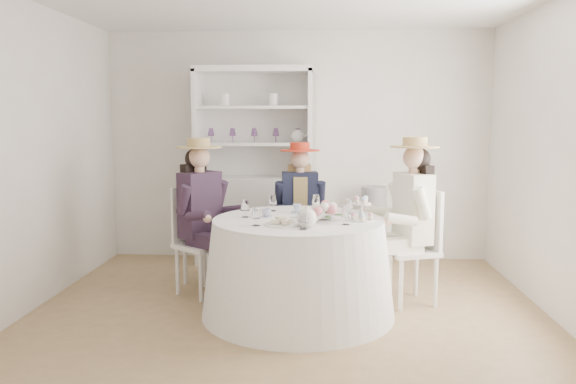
{
  "coord_description": "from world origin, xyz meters",
  "views": [
    {
      "loc": [
        0.29,
        -4.7,
        1.68
      ],
      "look_at": [
        0.0,
        0.1,
        1.05
      ],
      "focal_mm": 35.0,
      "sensor_mm": 36.0,
      "label": 1
    }
  ],
  "objects": [
    {
      "name": "ground",
      "position": [
        0.0,
        0.0,
        0.0
      ],
      "size": [
        4.5,
        4.5,
        0.0
      ],
      "primitive_type": "plane",
      "color": "olive",
      "rests_on": "ground"
    },
    {
      "name": "wall_back",
      "position": [
        0.0,
        2.0,
        1.35
      ],
      "size": [
        4.5,
        0.0,
        4.5
      ],
      "primitive_type": "plane",
      "rotation": [
        1.57,
        0.0,
        0.0
      ],
      "color": "silver",
      "rests_on": "ground"
    },
    {
      "name": "wall_front",
      "position": [
        0.0,
        -2.0,
        1.35
      ],
      "size": [
        4.5,
        0.0,
        4.5
      ],
      "primitive_type": "plane",
      "rotation": [
        -1.57,
        0.0,
        0.0
      ],
      "color": "silver",
      "rests_on": "ground"
    },
    {
      "name": "wall_left",
      "position": [
        -2.25,
        0.0,
        1.35
      ],
      "size": [
        0.0,
        4.5,
        4.5
      ],
      "primitive_type": "plane",
      "rotation": [
        1.57,
        0.0,
        1.57
      ],
      "color": "silver",
      "rests_on": "ground"
    },
    {
      "name": "wall_right",
      "position": [
        2.25,
        0.0,
        1.35
      ],
      "size": [
        0.0,
        4.5,
        4.5
      ],
      "primitive_type": "plane",
      "rotation": [
        1.57,
        0.0,
        -1.57
      ],
      "color": "silver",
      "rests_on": "ground"
    },
    {
      "name": "tea_table",
      "position": [
        0.09,
        -0.01,
        0.42
      ],
      "size": [
        1.65,
        1.65,
        0.84
      ],
      "rotation": [
        0.0,
        0.0,
        0.17
      ],
      "color": "white",
      "rests_on": "ground"
    },
    {
      "name": "hutch",
      "position": [
        -0.49,
        1.77,
        0.8
      ],
      "size": [
        1.52,
        0.98,
        2.26
      ],
      "rotation": [
        0.0,
        0.0,
        0.39
      ],
      "color": "silver",
      "rests_on": "ground"
    },
    {
      "name": "side_table",
      "position": [
        0.89,
        1.67,
        0.31
      ],
      "size": [
        0.5,
        0.5,
        0.62
      ],
      "primitive_type": "cube",
      "rotation": [
        0.0,
        0.0,
        -0.3
      ],
      "color": "silver",
      "rests_on": "ground"
    },
    {
      "name": "hatbox",
      "position": [
        0.89,
        1.67,
        0.77
      ],
      "size": [
        0.34,
        0.34,
        0.29
      ],
      "primitive_type": "cylinder",
      "rotation": [
        0.0,
        0.0,
        -0.19
      ],
      "color": "black",
      "rests_on": "side_table"
    },
    {
      "name": "guest_left",
      "position": [
        -0.84,
        0.48,
        0.85
      ],
      "size": [
        0.64,
        0.62,
        1.5
      ],
      "rotation": [
        0.0,
        0.0,
        0.92
      ],
      "color": "silver",
      "rests_on": "ground"
    },
    {
      "name": "guest_mid",
      "position": [
        0.07,
        1.05,
        0.81
      ],
      "size": [
        0.53,
        0.55,
        1.44
      ],
      "rotation": [
        0.0,
        0.0,
        0.11
      ],
      "color": "silver",
      "rests_on": "ground"
    },
    {
      "name": "guest_right",
      "position": [
        1.09,
        0.33,
        0.86
      ],
      "size": [
        0.63,
        0.57,
        1.52
      ],
      "rotation": [
        0.0,
        0.0,
        -1.22
      ],
      "color": "silver",
      "rests_on": "ground"
    },
    {
      "name": "spare_chair",
      "position": [
        -0.9,
        0.83,
        0.55
      ],
      "size": [
        0.56,
        0.56,
        1.03
      ],
      "rotation": [
        0.0,
        0.0,
        2.74
      ],
      "color": "silver",
      "rests_on": "ground"
    },
    {
      "name": "teacup_a",
      "position": [
        -0.18,
        0.05,
        0.87
      ],
      "size": [
        0.1,
        0.1,
        0.06
      ],
      "primitive_type": "imported",
      "rotation": [
        0.0,
        0.0,
        0.32
      ],
      "color": "white",
      "rests_on": "tea_table"
    },
    {
      "name": "teacup_b",
      "position": [
        0.07,
        0.29,
        0.87
      ],
      "size": [
        0.1,
        0.1,
        0.07
      ],
      "primitive_type": "imported",
      "rotation": [
        0.0,
        0.0,
        0.42
      ],
      "color": "white",
      "rests_on": "tea_table"
    },
    {
      "name": "teacup_c",
      "position": [
        0.34,
        0.14,
        0.87
      ],
      "size": [
        0.09,
        0.09,
        0.06
      ],
      "primitive_type": "imported",
      "rotation": [
        0.0,
        0.0,
        -0.17
      ],
      "color": "white",
      "rests_on": "tea_table"
    },
    {
      "name": "flower_bowl",
      "position": [
        0.31,
        -0.02,
        0.86
      ],
      "size": [
        0.25,
        0.25,
        0.06
      ],
      "primitive_type": "imported",
      "rotation": [
        0.0,
        0.0,
        0.11
      ],
      "color": "white",
      "rests_on": "tea_table"
    },
    {
      "name": "flower_arrangement",
      "position": [
        0.31,
        -0.11,
        0.94
      ],
      "size": [
        0.21,
        0.21,
        0.08
      ],
      "rotation": [
        0.0,
        0.0,
        -0.4
      ],
      "color": "pink",
      "rests_on": "tea_table"
    },
    {
      "name": "table_teapot",
      "position": [
        0.18,
        -0.37,
        0.91
      ],
      "size": [
        0.22,
        0.16,
        0.17
      ],
      "rotation": [
        0.0,
        0.0,
        0.34
      ],
      "color": "white",
      "rests_on": "tea_table"
    },
    {
      "name": "sandwich_plate",
      "position": [
        -0.02,
        -0.3,
        0.85
      ],
      "size": [
        0.29,
        0.29,
        0.06
      ],
      "rotation": [
        0.0,
        0.0,
        0.09
      ],
      "color": "white",
      "rests_on": "tea_table"
    },
    {
      "name": "cupcake_stand",
      "position": [
        0.63,
        -0.06,
        0.91
      ],
      "size": [
        0.21,
        0.21,
        0.2
      ],
      "rotation": [
        0.0,
        0.0,
        0.32
      ],
      "color": "white",
      "rests_on": "tea_table"
    },
    {
      "name": "stemware_set",
      "position": [
        0.09,
        -0.01,
        0.91
      ],
      "size": [
        0.97,
        0.98,
        0.15
      ],
      "color": "white",
      "rests_on": "tea_table"
    }
  ]
}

